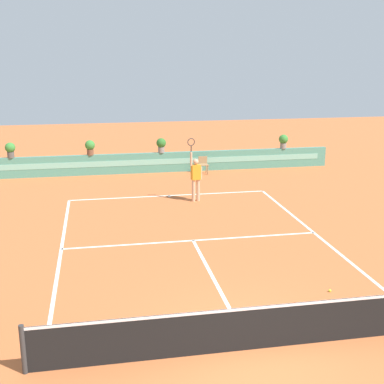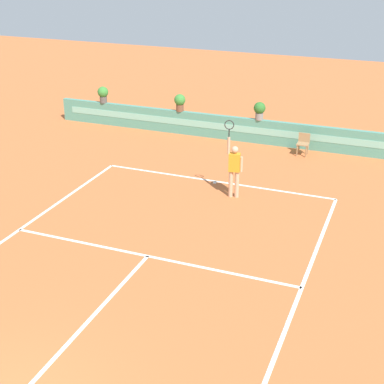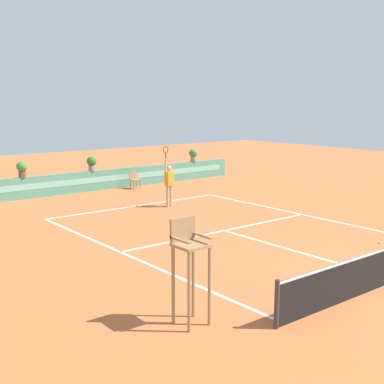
{
  "view_description": "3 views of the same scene",
  "coord_description": "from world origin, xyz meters",
  "px_view_note": "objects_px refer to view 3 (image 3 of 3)",
  "views": [
    {
      "loc": [
        -2.88,
        -8.92,
        5.81
      ],
      "look_at": [
        0.38,
        8.64,
        1.0
      ],
      "focal_mm": 48.41,
      "sensor_mm": 36.0,
      "label": 1
    },
    {
      "loc": [
        5.9,
        -5.37,
        7.69
      ],
      "look_at": [
        0.38,
        8.64,
        1.0
      ],
      "focal_mm": 53.28,
      "sensor_mm": 36.0,
      "label": 2
    },
    {
      "loc": [
        -11.64,
        -6.41,
        4.4
      ],
      "look_at": [
        0.38,
        8.64,
        1.0
      ],
      "focal_mm": 48.45,
      "sensor_mm": 36.0,
      "label": 3
    }
  ],
  "objects_px": {
    "tennis_player": "(169,182)",
    "potted_plant_left": "(22,168)",
    "tennis_ball_near_baseline": "(380,243)",
    "potted_plant_centre": "(92,163)",
    "umpire_chair": "(189,259)",
    "potted_plant_far_right": "(193,154)",
    "ball_kid_chair": "(134,179)"
  },
  "relations": [
    {
      "from": "potted_plant_centre",
      "to": "tennis_player",
      "type": "bearing_deg",
      "value": -82.89
    },
    {
      "from": "potted_plant_far_right",
      "to": "umpire_chair",
      "type": "bearing_deg",
      "value": -128.97
    },
    {
      "from": "tennis_player",
      "to": "potted_plant_far_right",
      "type": "bearing_deg",
      "value": 43.98
    },
    {
      "from": "tennis_ball_near_baseline",
      "to": "potted_plant_centre",
      "type": "height_order",
      "value": "potted_plant_centre"
    },
    {
      "from": "ball_kid_chair",
      "to": "potted_plant_left",
      "type": "bearing_deg",
      "value": 172.39
    },
    {
      "from": "tennis_player",
      "to": "tennis_ball_near_baseline",
      "type": "xyz_separation_m",
      "value": [
        1.76,
        -8.73,
        -1.02
      ]
    },
    {
      "from": "tennis_ball_near_baseline",
      "to": "potted_plant_centre",
      "type": "relative_size",
      "value": 0.09
    },
    {
      "from": "umpire_chair",
      "to": "potted_plant_far_right",
      "type": "relative_size",
      "value": 2.96
    },
    {
      "from": "potted_plant_far_right",
      "to": "tennis_player",
      "type": "bearing_deg",
      "value": -136.02
    },
    {
      "from": "umpire_chair",
      "to": "potted_plant_far_right",
      "type": "xyz_separation_m",
      "value": [
        12.24,
        15.13,
        0.07
      ]
    },
    {
      "from": "tennis_player",
      "to": "potted_plant_far_right",
      "type": "distance_m",
      "value": 7.94
    },
    {
      "from": "tennis_ball_near_baseline",
      "to": "potted_plant_centre",
      "type": "xyz_separation_m",
      "value": [
        -2.44,
        14.24,
        1.38
      ]
    },
    {
      "from": "tennis_player",
      "to": "potted_plant_centre",
      "type": "height_order",
      "value": "tennis_player"
    },
    {
      "from": "tennis_ball_near_baseline",
      "to": "potted_plant_centre",
      "type": "bearing_deg",
      "value": 99.74
    },
    {
      "from": "tennis_ball_near_baseline",
      "to": "potted_plant_left",
      "type": "distance_m",
      "value": 15.48
    },
    {
      "from": "umpire_chair",
      "to": "potted_plant_centre",
      "type": "height_order",
      "value": "umpire_chair"
    },
    {
      "from": "ball_kid_chair",
      "to": "tennis_ball_near_baseline",
      "type": "bearing_deg",
      "value": -88.08
    },
    {
      "from": "ball_kid_chair",
      "to": "tennis_player",
      "type": "height_order",
      "value": "tennis_player"
    },
    {
      "from": "umpire_chair",
      "to": "potted_plant_centre",
      "type": "distance_m",
      "value": 16.22
    },
    {
      "from": "tennis_ball_near_baseline",
      "to": "potted_plant_centre",
      "type": "distance_m",
      "value": 14.51
    },
    {
      "from": "tennis_ball_near_baseline",
      "to": "tennis_player",
      "type": "bearing_deg",
      "value": 101.38
    },
    {
      "from": "ball_kid_chair",
      "to": "tennis_ball_near_baseline",
      "type": "distance_m",
      "value": 13.52
    },
    {
      "from": "tennis_ball_near_baseline",
      "to": "potted_plant_far_right",
      "type": "distance_m",
      "value": 14.84
    },
    {
      "from": "tennis_player",
      "to": "potted_plant_left",
      "type": "distance_m",
      "value": 6.92
    },
    {
      "from": "potted_plant_left",
      "to": "ball_kid_chair",
      "type": "bearing_deg",
      "value": -7.61
    },
    {
      "from": "umpire_chair",
      "to": "potted_plant_left",
      "type": "height_order",
      "value": "umpire_chair"
    },
    {
      "from": "umpire_chair",
      "to": "potted_plant_left",
      "type": "relative_size",
      "value": 2.96
    },
    {
      "from": "tennis_ball_near_baseline",
      "to": "potted_plant_left",
      "type": "xyz_separation_m",
      "value": [
        -5.93,
        14.24,
        1.38
      ]
    },
    {
      "from": "tennis_player",
      "to": "potted_plant_left",
      "type": "bearing_deg",
      "value": 127.14
    },
    {
      "from": "umpire_chair",
      "to": "tennis_ball_near_baseline",
      "type": "distance_m",
      "value": 8.44
    },
    {
      "from": "tennis_player",
      "to": "potted_plant_left",
      "type": "height_order",
      "value": "tennis_player"
    },
    {
      "from": "umpire_chair",
      "to": "potted_plant_far_right",
      "type": "distance_m",
      "value": 19.46
    }
  ]
}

